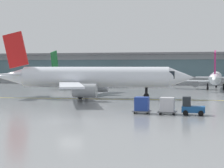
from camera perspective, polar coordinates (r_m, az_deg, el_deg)
ground_plane at (r=38.16m, az=-6.41°, el=-5.66°), size 400.00×400.00×0.00m
taxiway_centreline_stripe at (r=62.75m, az=-3.14°, el=-2.30°), size 109.56×10.60×0.01m
terminal_concourse at (r=116.32m, az=6.92°, el=2.48°), size 188.56×11.00×9.60m
gate_airplane_1 at (r=98.67m, az=-6.00°, el=1.18°), size 26.00×28.04×9.28m
gate_airplane_2 at (r=91.53m, az=15.76°, el=0.89°), size 25.05×26.99×8.94m
taxiing_regional_jet at (r=64.54m, az=-3.05°, el=0.99°), size 35.70×33.05×11.82m
baggage_tug at (r=43.19m, az=12.19°, el=-3.52°), size 2.63×1.66×2.10m
cargo_dolly_lead at (r=43.35m, az=8.54°, el=-3.25°), size 2.13×1.64×1.94m
cargo_dolly_trailing at (r=43.75m, az=4.65°, el=-3.17°), size 2.13×1.64×1.94m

